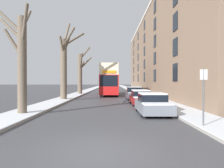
{
  "coord_description": "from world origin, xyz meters",
  "views": [
    {
      "loc": [
        0.39,
        -6.47,
        2.04
      ],
      "look_at": [
        0.36,
        21.46,
        1.77
      ],
      "focal_mm": 35.0,
      "sensor_mm": 36.0,
      "label": 1
    }
  ],
  "objects_px": {
    "bare_tree_left_0": "(21,59)",
    "pedestrian_left_sidewalk": "(63,92)",
    "bare_tree_left_2": "(81,72)",
    "parked_car_2": "(135,94)",
    "parked_car_0": "(153,104)",
    "double_decker_bus": "(110,78)",
    "street_sign_post": "(204,95)",
    "parked_car_1": "(141,98)",
    "bare_tree_left_1": "(65,64)"
  },
  "relations": [
    {
      "from": "bare_tree_left_2",
      "to": "parked_car_1",
      "type": "height_order",
      "value": "bare_tree_left_2"
    },
    {
      "from": "parked_car_0",
      "to": "parked_car_2",
      "type": "relative_size",
      "value": 1.03
    },
    {
      "from": "bare_tree_left_0",
      "to": "bare_tree_left_1",
      "type": "bearing_deg",
      "value": 88.49
    },
    {
      "from": "street_sign_post",
      "to": "parked_car_1",
      "type": "bearing_deg",
      "value": 97.6
    },
    {
      "from": "bare_tree_left_1",
      "to": "parked_car_0",
      "type": "relative_size",
      "value": 2.05
    },
    {
      "from": "double_decker_bus",
      "to": "street_sign_post",
      "type": "height_order",
      "value": "double_decker_bus"
    },
    {
      "from": "bare_tree_left_0",
      "to": "bare_tree_left_1",
      "type": "height_order",
      "value": "bare_tree_left_1"
    },
    {
      "from": "bare_tree_left_1",
      "to": "parked_car_0",
      "type": "distance_m",
      "value": 13.23
    },
    {
      "from": "bare_tree_left_1",
      "to": "parked_car_2",
      "type": "xyz_separation_m",
      "value": [
        7.82,
        1.17,
        -3.35
      ]
    },
    {
      "from": "parked_car_2",
      "to": "pedestrian_left_sidewalk",
      "type": "relative_size",
      "value": 2.55
    },
    {
      "from": "parked_car_1",
      "to": "street_sign_post",
      "type": "xyz_separation_m",
      "value": [
        1.36,
        -10.21,
        0.88
      ]
    },
    {
      "from": "bare_tree_left_0",
      "to": "parked_car_2",
      "type": "height_order",
      "value": "bare_tree_left_0"
    },
    {
      "from": "parked_car_0",
      "to": "bare_tree_left_0",
      "type": "bearing_deg",
      "value": -175.4
    },
    {
      "from": "parked_car_0",
      "to": "street_sign_post",
      "type": "distance_m",
      "value": 4.79
    },
    {
      "from": "bare_tree_left_1",
      "to": "bare_tree_left_2",
      "type": "bearing_deg",
      "value": 89.21
    },
    {
      "from": "parked_car_2",
      "to": "double_decker_bus",
      "type": "bearing_deg",
      "value": 109.85
    },
    {
      "from": "double_decker_bus",
      "to": "pedestrian_left_sidewalk",
      "type": "xyz_separation_m",
      "value": [
        -5.12,
        -9.1,
        -1.66
      ]
    },
    {
      "from": "double_decker_bus",
      "to": "parked_car_1",
      "type": "xyz_separation_m",
      "value": [
        2.98,
        -13.85,
        -1.95
      ]
    },
    {
      "from": "double_decker_bus",
      "to": "parked_car_1",
      "type": "height_order",
      "value": "double_decker_bus"
    },
    {
      "from": "double_decker_bus",
      "to": "parked_car_2",
      "type": "height_order",
      "value": "double_decker_bus"
    },
    {
      "from": "bare_tree_left_2",
      "to": "pedestrian_left_sidewalk",
      "type": "distance_m",
      "value": 11.1
    },
    {
      "from": "parked_car_2",
      "to": "pedestrian_left_sidewalk",
      "type": "distance_m",
      "value": 8.15
    },
    {
      "from": "bare_tree_left_1",
      "to": "double_decker_bus",
      "type": "distance_m",
      "value": 10.7
    },
    {
      "from": "bare_tree_left_0",
      "to": "parked_car_0",
      "type": "relative_size",
      "value": 1.59
    },
    {
      "from": "double_decker_bus",
      "to": "pedestrian_left_sidewalk",
      "type": "bearing_deg",
      "value": -119.36
    },
    {
      "from": "parked_car_0",
      "to": "pedestrian_left_sidewalk",
      "type": "bearing_deg",
      "value": 127.76
    },
    {
      "from": "bare_tree_left_2",
      "to": "parked_car_1",
      "type": "bearing_deg",
      "value": -63.68
    },
    {
      "from": "parked_car_0",
      "to": "double_decker_bus",
      "type": "bearing_deg",
      "value": 98.68
    },
    {
      "from": "bare_tree_left_1",
      "to": "parked_car_1",
      "type": "bearing_deg",
      "value": -29.45
    },
    {
      "from": "street_sign_post",
      "to": "pedestrian_left_sidewalk",
      "type": "bearing_deg",
      "value": 122.3
    },
    {
      "from": "parked_car_1",
      "to": "pedestrian_left_sidewalk",
      "type": "bearing_deg",
      "value": 149.61
    },
    {
      "from": "street_sign_post",
      "to": "bare_tree_left_0",
      "type": "bearing_deg",
      "value": 157.84
    },
    {
      "from": "double_decker_bus",
      "to": "pedestrian_left_sidewalk",
      "type": "relative_size",
      "value": 6.77
    },
    {
      "from": "bare_tree_left_2",
      "to": "parked_car_2",
      "type": "distance_m",
      "value": 12.88
    },
    {
      "from": "double_decker_bus",
      "to": "parked_car_2",
      "type": "xyz_separation_m",
      "value": [
        2.98,
        -8.27,
        -1.88
      ]
    },
    {
      "from": "pedestrian_left_sidewalk",
      "to": "street_sign_post",
      "type": "distance_m",
      "value": 17.72
    },
    {
      "from": "bare_tree_left_0",
      "to": "bare_tree_left_2",
      "type": "bearing_deg",
      "value": 88.85
    },
    {
      "from": "double_decker_bus",
      "to": "street_sign_post",
      "type": "bearing_deg",
      "value": -79.76
    },
    {
      "from": "bare_tree_left_1",
      "to": "street_sign_post",
      "type": "relative_size",
      "value": 3.37
    },
    {
      "from": "parked_car_0",
      "to": "street_sign_post",
      "type": "height_order",
      "value": "street_sign_post"
    },
    {
      "from": "parked_car_0",
      "to": "parked_car_2",
      "type": "xyz_separation_m",
      "value": [
        0.0,
        11.29,
        0.05
      ]
    },
    {
      "from": "bare_tree_left_0",
      "to": "pedestrian_left_sidewalk",
      "type": "bearing_deg",
      "value": 90.01
    },
    {
      "from": "bare_tree_left_2",
      "to": "parked_car_2",
      "type": "bearing_deg",
      "value": -52.28
    },
    {
      "from": "double_decker_bus",
      "to": "street_sign_post",
      "type": "relative_size",
      "value": 4.25
    },
    {
      "from": "bare_tree_left_0",
      "to": "double_decker_bus",
      "type": "xyz_separation_m",
      "value": [
        5.11,
        20.21,
        -0.88
      ]
    },
    {
      "from": "parked_car_2",
      "to": "pedestrian_left_sidewalk",
      "type": "bearing_deg",
      "value": -174.15
    },
    {
      "from": "parked_car_1",
      "to": "bare_tree_left_1",
      "type": "bearing_deg",
      "value": 150.55
    },
    {
      "from": "parked_car_1",
      "to": "street_sign_post",
      "type": "bearing_deg",
      "value": -82.4
    },
    {
      "from": "parked_car_2",
      "to": "street_sign_post",
      "type": "height_order",
      "value": "street_sign_post"
    },
    {
      "from": "parked_car_1",
      "to": "parked_car_0",
      "type": "bearing_deg",
      "value": -90.0
    }
  ]
}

